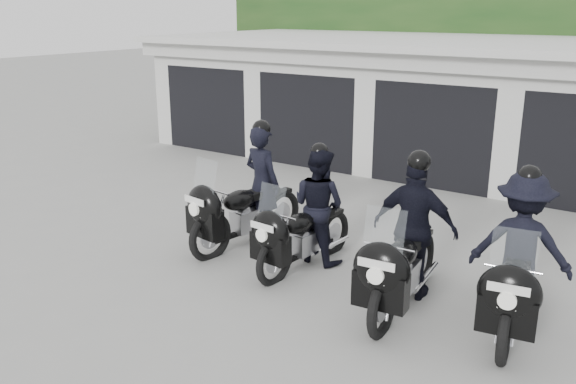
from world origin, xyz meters
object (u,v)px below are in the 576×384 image
Objects in this scene: police_bike_b at (311,214)px; police_bike_c at (410,240)px; police_bike_a at (248,196)px; police_bike_d at (519,258)px.

police_bike_c reaches higher than police_bike_b.
police_bike_c is at bearing -6.13° from police_bike_b.
police_bike_b is at bearing 4.31° from police_bike_a.
police_bike_a is at bearing 179.96° from police_bike_b.
police_bike_b is (1.26, -0.11, -0.02)m from police_bike_a.
police_bike_a is 1.03× the size of police_bike_d.
police_bike_d is at bearing 3.03° from police_bike_b.
police_bike_c is at bearing -178.71° from police_bike_d.
police_bike_a is 1.00× the size of police_bike_c.
police_bike_a is at bearing 166.14° from police_bike_c.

